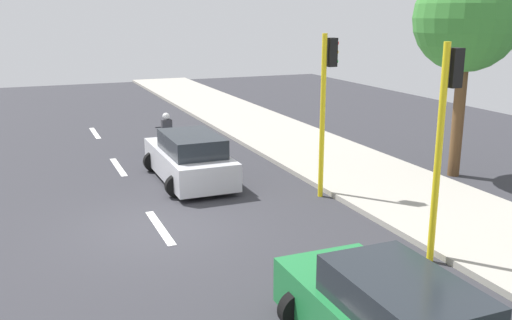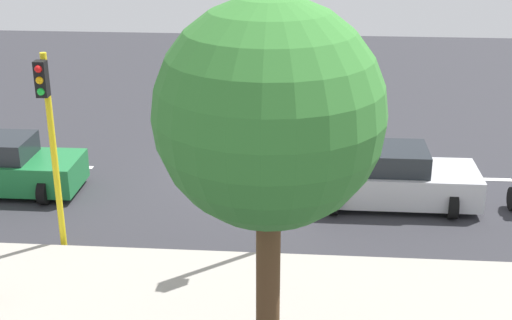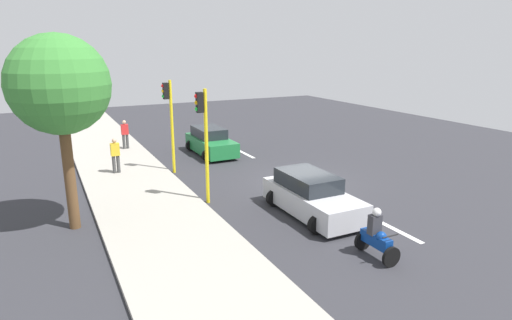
# 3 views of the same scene
# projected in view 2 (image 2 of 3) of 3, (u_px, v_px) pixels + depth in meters

# --- Properties ---
(ground_plane) EXTENTS (40.00, 60.00, 0.10)m
(ground_plane) POSITION_uv_depth(u_px,v_px,m) (256.00, 174.00, 20.47)
(ground_plane) COLOR #2D2D33
(sidewalk) EXTENTS (4.00, 60.00, 0.15)m
(sidewalk) POSITION_uv_depth(u_px,v_px,m) (228.00, 304.00, 13.93)
(sidewalk) COLOR #9E998E
(sidewalk) RESTS_ON ground
(lane_stripe_north) EXTENTS (0.20, 2.40, 0.01)m
(lane_stripe_north) POSITION_uv_depth(u_px,v_px,m) (53.00, 166.00, 20.89)
(lane_stripe_north) COLOR white
(lane_stripe_north) RESTS_ON ground
(lane_stripe_mid) EXTENTS (0.20, 2.40, 0.01)m
(lane_stripe_mid) POSITION_uv_depth(u_px,v_px,m) (256.00, 172.00, 20.45)
(lane_stripe_mid) COLOR white
(lane_stripe_mid) RESTS_ON ground
(lane_stripe_south) EXTENTS (0.20, 2.40, 0.01)m
(lane_stripe_south) POSITION_uv_depth(u_px,v_px,m) (468.00, 179.00, 20.02)
(lane_stripe_south) COLOR white
(lane_stripe_south) RESTS_ON ground
(car_silver) EXTENTS (2.21, 4.43, 1.52)m
(car_silver) POSITION_uv_depth(u_px,v_px,m) (387.00, 177.00, 18.29)
(car_silver) COLOR #B7B7BC
(car_silver) RESTS_ON ground
(traffic_light_corner) EXTENTS (0.49, 0.24, 4.50)m
(traffic_light_corner) POSITION_uv_depth(u_px,v_px,m) (49.00, 126.00, 15.18)
(traffic_light_corner) COLOR yellow
(traffic_light_corner) RESTS_ON ground
(traffic_light_midblock) EXTENTS (0.49, 0.24, 4.50)m
(traffic_light_midblock) POSITION_uv_depth(u_px,v_px,m) (270.00, 132.00, 14.84)
(traffic_light_midblock) COLOR yellow
(traffic_light_midblock) RESTS_ON ground
(street_tree_north) EXTENTS (3.19, 3.19, 6.46)m
(street_tree_north) POSITION_uv_depth(u_px,v_px,m) (269.00, 117.00, 9.63)
(street_tree_north) COLOR brown
(street_tree_north) RESTS_ON ground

